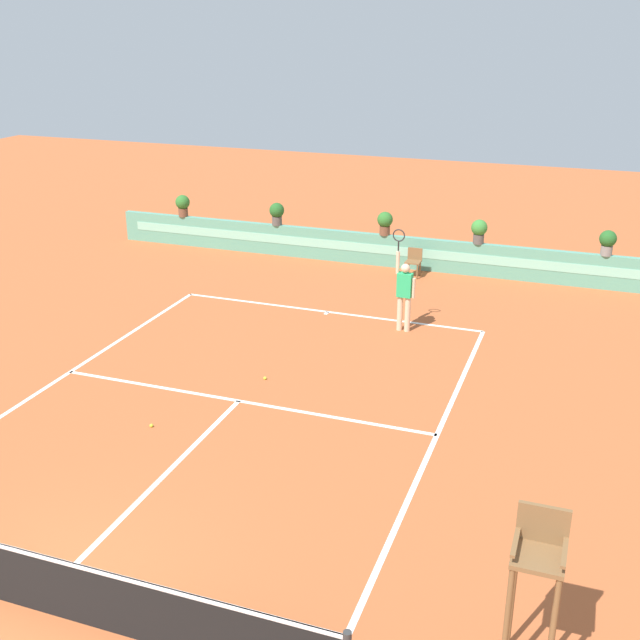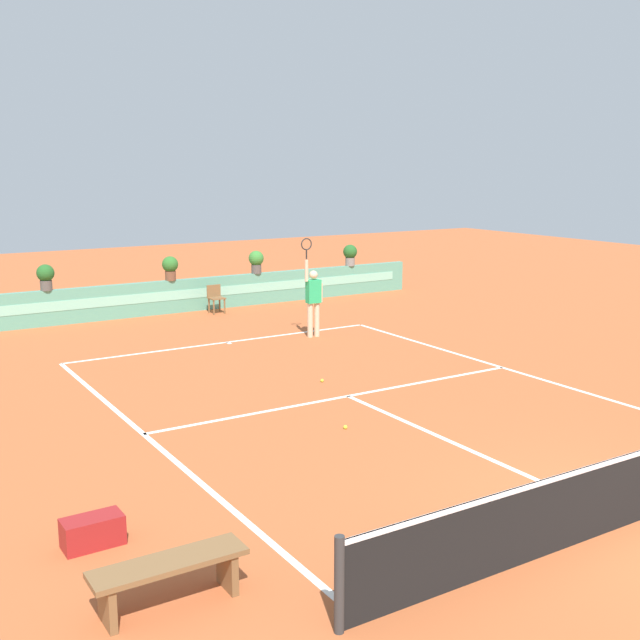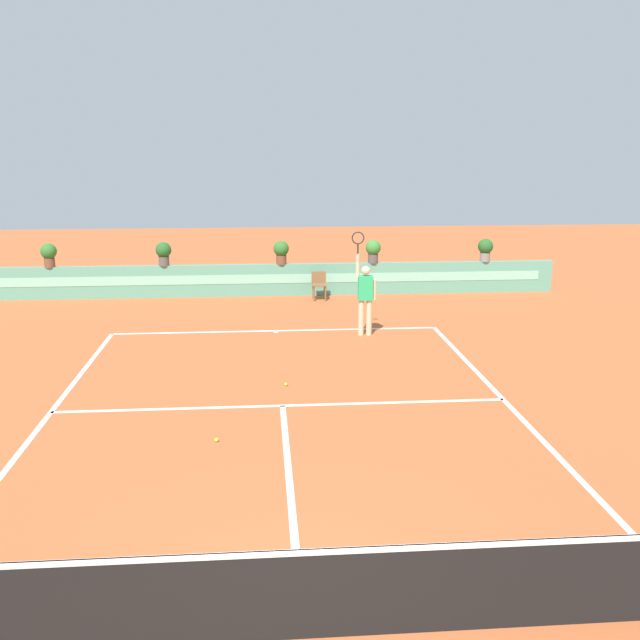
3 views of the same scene
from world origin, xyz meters
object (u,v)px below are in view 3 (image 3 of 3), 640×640
(potted_plant_far_right, at_px, (485,249))
(potted_plant_left, at_px, (164,252))
(potted_plant_right, at_px, (373,250))
(tennis_ball_near_baseline, at_px, (217,440))
(tennis_ball_mid_court, at_px, (286,384))
(ball_kid_chair, at_px, (319,284))
(potted_plant_far_left, at_px, (49,254))
(tennis_player, at_px, (365,294))
(potted_plant_centre, at_px, (281,251))

(potted_plant_far_right, height_order, potted_plant_left, same)
(potted_plant_far_right, distance_m, potted_plant_right, 3.61)
(tennis_ball_near_baseline, relative_size, tennis_ball_mid_court, 1.00)
(ball_kid_chair, xyz_separation_m, potted_plant_left, (-4.74, 0.73, 0.93))
(potted_plant_far_right, distance_m, potted_plant_far_left, 13.57)
(potted_plant_far_right, bearing_deg, potted_plant_far_left, 180.00)
(potted_plant_right, bearing_deg, potted_plant_far_left, 180.00)
(tennis_player, height_order, potted_plant_right, tennis_player)
(potted_plant_left, distance_m, potted_plant_far_left, 3.44)
(potted_plant_far_right, distance_m, potted_plant_left, 10.13)
(ball_kid_chair, relative_size, tennis_player, 0.33)
(ball_kid_chair, relative_size, potted_plant_far_right, 1.17)
(potted_plant_far_right, bearing_deg, potted_plant_right, 180.00)
(tennis_ball_near_baseline, height_order, potted_plant_centre, potted_plant_centre)
(tennis_ball_mid_court, bearing_deg, tennis_player, 60.97)
(tennis_player, bearing_deg, potted_plant_far_right, 47.96)
(tennis_player, distance_m, tennis_ball_mid_court, 4.45)
(ball_kid_chair, distance_m, potted_plant_right, 2.13)
(potted_plant_centre, bearing_deg, ball_kid_chair, -33.03)
(tennis_ball_mid_court, height_order, potted_plant_left, potted_plant_left)
(potted_plant_left, bearing_deg, potted_plant_right, 0.00)
(potted_plant_right, bearing_deg, potted_plant_left, 180.00)
(ball_kid_chair, height_order, tennis_ball_near_baseline, ball_kid_chair)
(ball_kid_chair, xyz_separation_m, tennis_ball_near_baseline, (-2.52, -10.82, -0.44))
(ball_kid_chair, distance_m, potted_plant_centre, 1.64)
(tennis_ball_near_baseline, height_order, tennis_ball_mid_court, same)
(tennis_ball_near_baseline, bearing_deg, potted_plant_left, 100.92)
(tennis_ball_mid_court, relative_size, potted_plant_far_right, 0.09)
(potted_plant_far_right, bearing_deg, ball_kid_chair, -172.26)
(ball_kid_chair, relative_size, potted_plant_left, 1.17)
(tennis_player, relative_size, potted_plant_far_left, 3.57)
(ball_kid_chair, height_order, potted_plant_left, potted_plant_left)
(potted_plant_far_right, relative_size, potted_plant_far_left, 1.00)
(ball_kid_chair, xyz_separation_m, potted_plant_far_right, (5.38, 0.73, 0.93))
(tennis_ball_near_baseline, distance_m, tennis_ball_mid_court, 2.93)
(tennis_player, bearing_deg, potted_plant_left, 137.38)
(ball_kid_chair, bearing_deg, tennis_player, -79.74)
(tennis_ball_near_baseline, height_order, potted_plant_far_right, potted_plant_far_right)
(tennis_ball_mid_court, bearing_deg, potted_plant_far_right, 52.99)
(tennis_player, xyz_separation_m, potted_plant_centre, (-1.92, 5.09, 0.36))
(tennis_ball_mid_court, xyz_separation_m, potted_plant_far_left, (-6.87, 8.88, 1.38))
(tennis_ball_mid_court, bearing_deg, potted_plant_right, 70.87)
(potted_plant_far_right, bearing_deg, tennis_ball_mid_court, -127.01)
(potted_plant_left, bearing_deg, tennis_ball_near_baseline, -79.08)
(potted_plant_centre, bearing_deg, potted_plant_right, 0.00)
(tennis_ball_near_baseline, bearing_deg, potted_plant_centre, 83.14)
(ball_kid_chair, bearing_deg, potted_plant_left, 171.23)
(tennis_player, xyz_separation_m, potted_plant_far_left, (-8.98, 5.09, 0.36))
(tennis_ball_near_baseline, xyz_separation_m, potted_plant_left, (-2.23, 11.55, 1.38))
(tennis_ball_near_baseline, xyz_separation_m, potted_plant_far_left, (-5.67, 11.55, 1.38))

